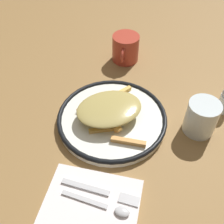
{
  "coord_description": "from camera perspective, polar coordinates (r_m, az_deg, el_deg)",
  "views": [
    {
      "loc": [
        0.48,
        0.11,
        0.57
      ],
      "look_at": [
        0.0,
        0.0,
        0.04
      ],
      "focal_mm": 43.82,
      "sensor_mm": 36.0,
      "label": 1
    }
  ],
  "objects": [
    {
      "name": "coffee_mug",
      "position": [
        0.94,
        2.83,
        13.14
      ],
      "size": [
        0.12,
        0.09,
        0.09
      ],
      "color": "#B13A2A",
      "rests_on": "ground_plane"
    },
    {
      "name": "water_glass",
      "position": [
        0.73,
        18.13,
        -1.09
      ],
      "size": [
        0.08,
        0.08,
        0.09
      ],
      "primitive_type": "cylinder",
      "color": "silver",
      "rests_on": "ground_plane"
    },
    {
      "name": "spoon",
      "position": [
        0.6,
        -1.07,
        -19.18
      ],
      "size": [
        0.03,
        0.15,
        0.01
      ],
      "color": "silver",
      "rests_on": "napkin"
    },
    {
      "name": "fork",
      "position": [
        0.62,
        -2.49,
        -16.22
      ],
      "size": [
        0.03,
        0.18,
        0.0
      ],
      "color": "silver",
      "rests_on": "napkin"
    },
    {
      "name": "fries_heap",
      "position": [
        0.72,
        -0.56,
        0.37
      ],
      "size": [
        0.23,
        0.22,
        0.04
      ],
      "color": "#ECB057",
      "rests_on": "plate"
    },
    {
      "name": "napkin",
      "position": [
        0.62,
        -4.27,
        -18.55
      ],
      "size": [
        0.15,
        0.2,
        0.01
      ],
      "primitive_type": "cube",
      "rotation": [
        0.0,
        0.0,
        -0.01
      ],
      "color": "white",
      "rests_on": "ground_plane"
    },
    {
      "name": "plate",
      "position": [
        0.74,
        0.0,
        -1.33
      ],
      "size": [
        0.3,
        0.3,
        0.02
      ],
      "color": "white",
      "rests_on": "ground_plane"
    },
    {
      "name": "ground_plane",
      "position": [
        0.75,
        0.0,
        -1.99
      ],
      "size": [
        2.6,
        2.6,
        0.0
      ],
      "primitive_type": "plane",
      "color": "olive"
    }
  ]
}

